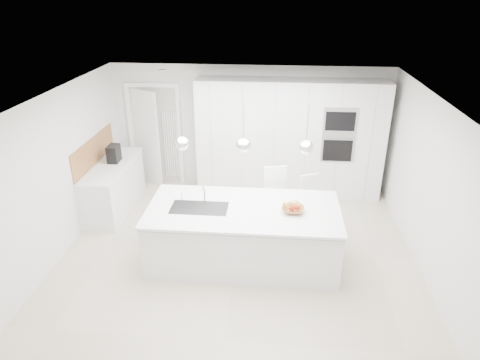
# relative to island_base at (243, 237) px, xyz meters

# --- Properties ---
(floor) EXTENTS (5.50, 5.50, 0.00)m
(floor) POSITION_rel_island_base_xyz_m (-0.10, 0.30, -0.43)
(floor) COLOR beige
(floor) RESTS_ON ground
(wall_back) EXTENTS (5.50, 0.00, 5.50)m
(wall_back) POSITION_rel_island_base_xyz_m (-0.10, 2.80, 0.82)
(wall_back) COLOR silver
(wall_back) RESTS_ON ground
(wall_left) EXTENTS (0.00, 5.00, 5.00)m
(wall_left) POSITION_rel_island_base_xyz_m (-2.85, 0.30, 0.82)
(wall_left) COLOR silver
(wall_left) RESTS_ON ground
(ceiling) EXTENTS (5.50, 5.50, 0.00)m
(ceiling) POSITION_rel_island_base_xyz_m (-0.10, 0.30, 2.07)
(ceiling) COLOR white
(ceiling) RESTS_ON wall_back
(tall_cabinets) EXTENTS (3.60, 0.60, 2.30)m
(tall_cabinets) POSITION_rel_island_base_xyz_m (0.70, 2.50, 0.72)
(tall_cabinets) COLOR silver
(tall_cabinets) RESTS_ON floor
(oven_stack) EXTENTS (0.62, 0.04, 1.05)m
(oven_stack) POSITION_rel_island_base_xyz_m (1.60, 2.19, 0.92)
(oven_stack) COLOR #A5A5A8
(oven_stack) RESTS_ON tall_cabinets
(doorway_frame) EXTENTS (1.11, 0.08, 2.13)m
(doorway_frame) POSITION_rel_island_base_xyz_m (-2.05, 2.77, 0.59)
(doorway_frame) COLOR white
(doorway_frame) RESTS_ON floor
(hallway_door) EXTENTS (0.76, 0.38, 2.00)m
(hallway_door) POSITION_rel_island_base_xyz_m (-2.30, 2.72, 0.57)
(hallway_door) COLOR white
(hallway_door) RESTS_ON floor
(radiator) EXTENTS (0.32, 0.04, 1.40)m
(radiator) POSITION_rel_island_base_xyz_m (-1.73, 2.76, 0.42)
(radiator) COLOR white
(radiator) RESTS_ON floor
(left_base_cabinets) EXTENTS (0.60, 1.80, 0.86)m
(left_base_cabinets) POSITION_rel_island_base_xyz_m (-2.55, 1.50, 0.00)
(left_base_cabinets) COLOR silver
(left_base_cabinets) RESTS_ON floor
(left_worktop) EXTENTS (0.62, 1.82, 0.04)m
(left_worktop) POSITION_rel_island_base_xyz_m (-2.55, 1.50, 0.45)
(left_worktop) COLOR white
(left_worktop) RESTS_ON left_base_cabinets
(oak_backsplash) EXTENTS (0.02, 1.80, 0.50)m
(oak_backsplash) POSITION_rel_island_base_xyz_m (-2.84, 1.50, 0.72)
(oak_backsplash) COLOR #A06737
(oak_backsplash) RESTS_ON wall_left
(island_base) EXTENTS (2.80, 1.20, 0.86)m
(island_base) POSITION_rel_island_base_xyz_m (0.00, 0.00, 0.00)
(island_base) COLOR silver
(island_base) RESTS_ON floor
(island_worktop) EXTENTS (2.84, 1.40, 0.04)m
(island_worktop) POSITION_rel_island_base_xyz_m (0.00, 0.05, 0.45)
(island_worktop) COLOR white
(island_worktop) RESTS_ON island_base
(island_sink) EXTENTS (0.84, 0.44, 0.18)m
(island_sink) POSITION_rel_island_base_xyz_m (-0.65, -0.00, 0.39)
(island_sink) COLOR #3F3F42
(island_sink) RESTS_ON island_worktop
(island_tap) EXTENTS (0.02, 0.02, 0.30)m
(island_tap) POSITION_rel_island_base_xyz_m (-0.60, 0.20, 0.62)
(island_tap) COLOR white
(island_tap) RESTS_ON island_worktop
(pendant_left) EXTENTS (0.20, 0.20, 0.20)m
(pendant_left) POSITION_rel_island_base_xyz_m (-0.85, -0.00, 1.47)
(pendant_left) COLOR white
(pendant_left) RESTS_ON ceiling
(pendant_mid) EXTENTS (0.20, 0.20, 0.20)m
(pendant_mid) POSITION_rel_island_base_xyz_m (-0.00, -0.00, 1.47)
(pendant_mid) COLOR white
(pendant_mid) RESTS_ON ceiling
(pendant_right) EXTENTS (0.20, 0.20, 0.20)m
(pendant_right) POSITION_rel_island_base_xyz_m (0.85, -0.00, 1.47)
(pendant_right) COLOR white
(pendant_right) RESTS_ON ceiling
(fruit_bowl) EXTENTS (0.34, 0.34, 0.08)m
(fruit_bowl) POSITION_rel_island_base_xyz_m (0.72, -0.00, 0.51)
(fruit_bowl) COLOR #A06737
(fruit_bowl) RESTS_ON island_worktop
(espresso_machine) EXTENTS (0.20, 0.30, 0.32)m
(espresso_machine) POSITION_rel_island_base_xyz_m (-2.53, 1.65, 0.63)
(espresso_machine) COLOR black
(espresso_machine) RESTS_ON left_worktop
(bar_stool_left) EXTENTS (0.51, 0.63, 1.20)m
(bar_stool_left) POSITION_rel_island_base_xyz_m (0.45, 0.78, 0.17)
(bar_stool_left) COLOR white
(bar_stool_left) RESTS_ON floor
(bar_stool_right) EXTENTS (0.49, 0.56, 1.02)m
(bar_stool_right) POSITION_rel_island_base_xyz_m (1.02, 0.95, 0.08)
(bar_stool_right) COLOR white
(bar_stool_right) RESTS_ON floor
(apple_a) EXTENTS (0.08, 0.08, 0.08)m
(apple_a) POSITION_rel_island_base_xyz_m (0.78, 0.01, 0.54)
(apple_a) COLOR #A1260E
(apple_a) RESTS_ON fruit_bowl
(apple_b) EXTENTS (0.08, 0.08, 0.08)m
(apple_b) POSITION_rel_island_base_xyz_m (0.70, -0.01, 0.54)
(apple_b) COLOR #A1260E
(apple_b) RESTS_ON fruit_bowl
(apple_c) EXTENTS (0.07, 0.07, 0.07)m
(apple_c) POSITION_rel_island_base_xyz_m (0.70, 0.02, 0.53)
(apple_c) COLOR #A1260E
(apple_c) RESTS_ON fruit_bowl
(apple_extra_3) EXTENTS (0.08, 0.08, 0.08)m
(apple_extra_3) POSITION_rel_island_base_xyz_m (0.70, 0.01, 0.54)
(apple_extra_3) COLOR #A1260E
(apple_extra_3) RESTS_ON fruit_bowl
(banana_bunch) EXTENTS (0.25, 0.18, 0.23)m
(banana_bunch) POSITION_rel_island_base_xyz_m (0.71, 0.01, 0.59)
(banana_bunch) COLOR yellow
(banana_bunch) RESTS_ON fruit_bowl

